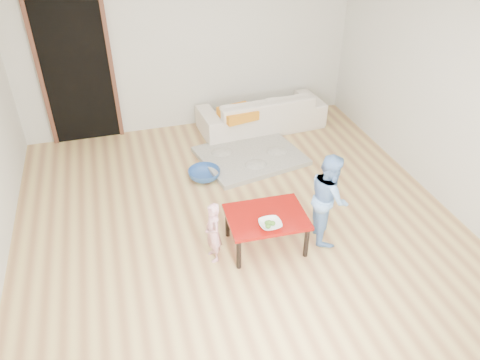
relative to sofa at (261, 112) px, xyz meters
name	(u,v)px	position (x,y,z in m)	size (l,w,h in m)	color
floor	(235,216)	(-1.00, -2.05, -0.28)	(5.00, 5.00, 0.01)	#AC794A
back_wall	(188,43)	(-1.00, 0.45, 1.02)	(5.00, 0.02, 2.60)	silver
right_wall	(443,90)	(1.50, -2.05, 1.02)	(0.02, 5.00, 2.60)	silver
doorway	(77,73)	(-2.60, 0.43, 0.74)	(1.02, 0.08, 2.11)	brown
sofa	(261,112)	(0.00, 0.00, 0.00)	(1.92, 0.75, 0.56)	silver
cushion	(238,113)	(-0.46, -0.26, 0.15)	(0.49, 0.43, 0.13)	orange
red_table	(266,231)	(-0.82, -2.63, -0.07)	(0.83, 0.62, 0.41)	maroon
bowl	(270,224)	(-0.85, -2.81, 0.16)	(0.23, 0.23, 0.06)	white
broccoli	(270,224)	(-0.85, -2.81, 0.16)	(0.12, 0.12, 0.06)	#2D5919
child_pink	(213,233)	(-1.41, -2.66, 0.06)	(0.25, 0.16, 0.69)	#EB6B81
child_blue	(329,197)	(-0.13, -2.65, 0.24)	(0.50, 0.39, 1.04)	#679AEF
basin	(204,174)	(-1.18, -1.16, -0.21)	(0.42, 0.42, 0.13)	#285198
blanket	(250,156)	(-0.44, -0.83, -0.25)	(1.35, 1.12, 0.07)	beige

